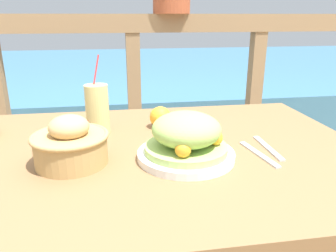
# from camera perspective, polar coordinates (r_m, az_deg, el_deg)

# --- Properties ---
(patio_table) EXTENTS (1.24, 0.87, 0.77)m
(patio_table) POSITION_cam_1_polar(r_m,az_deg,el_deg) (0.98, -2.59, -9.34)
(patio_table) COLOR olive
(patio_table) RESTS_ON ground_plane
(railing_fence) EXTENTS (2.80, 0.08, 1.14)m
(railing_fence) POSITION_cam_1_polar(r_m,az_deg,el_deg) (1.77, -5.94, 6.92)
(railing_fence) COLOR #937551
(railing_fence) RESTS_ON ground_plane
(sea_backdrop) EXTENTS (12.00, 4.00, 0.55)m
(sea_backdrop) POSITION_cam_1_polar(r_m,az_deg,el_deg) (4.32, -7.75, 7.02)
(sea_backdrop) COLOR teal
(sea_backdrop) RESTS_ON ground_plane
(salad_plate) EXTENTS (0.26, 0.26, 0.13)m
(salad_plate) POSITION_cam_1_polar(r_m,az_deg,el_deg) (0.86, 3.21, -2.33)
(salad_plate) COLOR white
(salad_plate) RESTS_ON patio_table
(drink_glass) EXTENTS (0.07, 0.08, 0.25)m
(drink_glass) POSITION_cam_1_polar(r_m,az_deg,el_deg) (1.07, -12.21, 2.88)
(drink_glass) COLOR #DBCC7F
(drink_glass) RESTS_ON patio_table
(bread_basket) EXTENTS (0.20, 0.20, 0.13)m
(bread_basket) POSITION_cam_1_polar(r_m,az_deg,el_deg) (0.87, -16.61, -3.01)
(bread_basket) COLOR tan
(bread_basket) RESTS_ON patio_table
(fork) EXTENTS (0.04, 0.18, 0.00)m
(fork) POSITION_cam_1_polar(r_m,az_deg,el_deg) (0.94, 15.52, -4.71)
(fork) COLOR silver
(fork) RESTS_ON patio_table
(knife) EXTENTS (0.02, 0.18, 0.00)m
(knife) POSITION_cam_1_polar(r_m,az_deg,el_deg) (0.99, 17.01, -3.63)
(knife) COLOR silver
(knife) RESTS_ON patio_table
(orange_near_glass) EXTENTS (0.07, 0.07, 0.07)m
(orange_near_glass) POSITION_cam_1_polar(r_m,az_deg,el_deg) (1.11, -1.34, 1.56)
(orange_near_glass) COLOR #F9A328
(orange_near_glass) RESTS_ON patio_table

